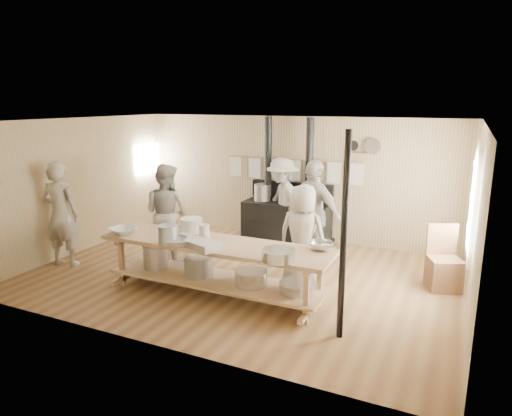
# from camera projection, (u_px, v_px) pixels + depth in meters

# --- Properties ---
(ground) EXTENTS (7.00, 7.00, 0.00)m
(ground) POSITION_uv_depth(u_px,v_px,m) (242.00, 275.00, 7.81)
(ground) COLOR brown
(ground) RESTS_ON ground
(room_shell) EXTENTS (7.00, 7.00, 7.00)m
(room_shell) POSITION_uv_depth(u_px,v_px,m) (241.00, 182.00, 7.43)
(room_shell) COLOR tan
(room_shell) RESTS_ON ground
(window_right) EXTENTS (0.09, 1.50, 1.65)m
(window_right) POSITION_uv_depth(u_px,v_px,m) (475.00, 201.00, 6.58)
(window_right) COLOR beige
(window_right) RESTS_ON ground
(left_opening) EXTENTS (0.00, 0.90, 0.90)m
(left_opening) POSITION_uv_depth(u_px,v_px,m) (147.00, 158.00, 10.61)
(left_opening) COLOR white
(left_opening) RESTS_ON ground
(stove) EXTENTS (1.90, 0.75, 2.60)m
(stove) POSITION_uv_depth(u_px,v_px,m) (287.00, 218.00, 9.56)
(stove) COLOR black
(stove) RESTS_ON ground
(towel_rail) EXTENTS (3.00, 0.04, 0.47)m
(towel_rail) POSITION_uv_depth(u_px,v_px,m) (292.00, 167.00, 9.57)
(towel_rail) COLOR #A1815C
(towel_rail) RESTS_ON ground
(back_wall_shelf) EXTENTS (0.63, 0.14, 0.32)m
(back_wall_shelf) POSITION_uv_depth(u_px,v_px,m) (364.00, 148.00, 8.90)
(back_wall_shelf) COLOR #A1815C
(back_wall_shelf) RESTS_ON ground
(prep_table) EXTENTS (3.60, 0.90, 0.85)m
(prep_table) POSITION_uv_depth(u_px,v_px,m) (215.00, 263.00, 6.90)
(prep_table) COLOR #A1815C
(prep_table) RESTS_ON ground
(support_post) EXTENTS (0.08, 0.08, 2.60)m
(support_post) POSITION_uv_depth(u_px,v_px,m) (344.00, 238.00, 5.48)
(support_post) COLOR black
(support_post) RESTS_ON ground
(cook_far_left) EXTENTS (0.77, 0.58, 1.90)m
(cook_far_left) POSITION_uv_depth(u_px,v_px,m) (61.00, 214.00, 8.10)
(cook_far_left) COLOR #A0988E
(cook_far_left) RESTS_ON ground
(cook_left) EXTENTS (0.91, 0.73, 1.82)m
(cook_left) POSITION_uv_depth(u_px,v_px,m) (167.00, 213.00, 8.36)
(cook_left) COLOR #A0988E
(cook_left) RESTS_ON ground
(cook_center) EXTENTS (0.82, 0.55, 1.65)m
(cook_center) POSITION_uv_depth(u_px,v_px,m) (302.00, 235.00, 7.27)
(cook_center) COLOR #A0988E
(cook_center) RESTS_ON ground
(cook_right) EXTENTS (1.23, 0.86, 1.93)m
(cook_right) POSITION_uv_depth(u_px,v_px,m) (314.00, 214.00, 7.99)
(cook_right) COLOR #A0988E
(cook_right) RESTS_ON ground
(cook_by_window) EXTENTS (1.32, 1.27, 1.81)m
(cook_by_window) POSITION_uv_depth(u_px,v_px,m) (282.00, 202.00, 9.27)
(cook_by_window) COLOR #A0988E
(cook_by_window) RESTS_ON ground
(chair) EXTENTS (0.61, 0.61, 1.01)m
(chair) POSITION_uv_depth(u_px,v_px,m) (444.00, 270.00, 7.20)
(chair) COLOR brown
(chair) RESTS_ON ground
(bowl_white_a) EXTENTS (0.50, 0.50, 0.10)m
(bowl_white_a) POSITION_uv_depth(u_px,v_px,m) (123.00, 231.00, 7.24)
(bowl_white_a) COLOR silver
(bowl_white_a) RESTS_ON prep_table
(bowl_steel_a) EXTENTS (0.49, 0.49, 0.11)m
(bowl_steel_a) POSITION_uv_depth(u_px,v_px,m) (175.00, 241.00, 6.71)
(bowl_steel_a) COLOR silver
(bowl_steel_a) RESTS_ON prep_table
(bowl_white_b) EXTENTS (0.66, 0.66, 0.11)m
(bowl_white_b) POSITION_uv_depth(u_px,v_px,m) (178.00, 241.00, 6.69)
(bowl_white_b) COLOR silver
(bowl_white_b) RESTS_ON prep_table
(bowl_steel_b) EXTENTS (0.48, 0.48, 0.11)m
(bowl_steel_b) POSITION_uv_depth(u_px,v_px,m) (321.00, 246.00, 6.46)
(bowl_steel_b) COLOR silver
(bowl_steel_b) RESTS_ON prep_table
(roasting_pan) EXTENTS (0.57, 0.47, 0.11)m
(roasting_pan) POSITION_uv_depth(u_px,v_px,m) (203.00, 245.00, 6.51)
(roasting_pan) COLOR #B2B2B7
(roasting_pan) RESTS_ON prep_table
(mixing_bowl_large) EXTENTS (0.53, 0.53, 0.14)m
(mixing_bowl_large) POSITION_uv_depth(u_px,v_px,m) (278.00, 255.00, 6.03)
(mixing_bowl_large) COLOR silver
(mixing_bowl_large) RESTS_ON prep_table
(bucket_galv) EXTENTS (0.38, 0.38, 0.28)m
(bucket_galv) POSITION_uv_depth(u_px,v_px,m) (168.00, 234.00, 6.74)
(bucket_galv) COLOR gray
(bucket_galv) RESTS_ON prep_table
(deep_bowl_enamel) EXTENTS (0.46, 0.46, 0.22)m
(deep_bowl_enamel) POSITION_uv_depth(u_px,v_px,m) (192.00, 225.00, 7.33)
(deep_bowl_enamel) COLOR silver
(deep_bowl_enamel) RESTS_ON prep_table
(pitcher) EXTENTS (0.19, 0.19, 0.24)m
(pitcher) POSITION_uv_depth(u_px,v_px,m) (204.00, 232.00, 6.90)
(pitcher) COLOR silver
(pitcher) RESTS_ON prep_table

